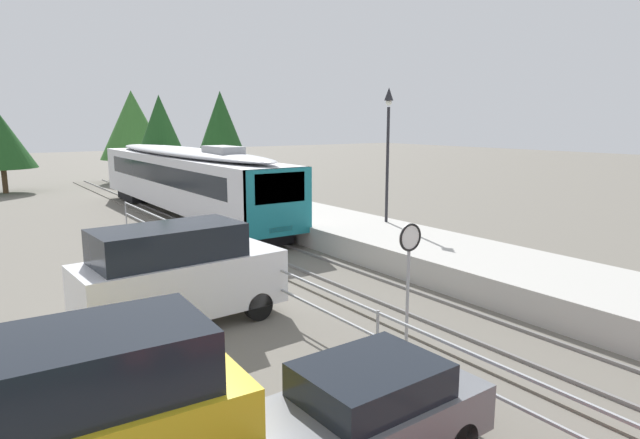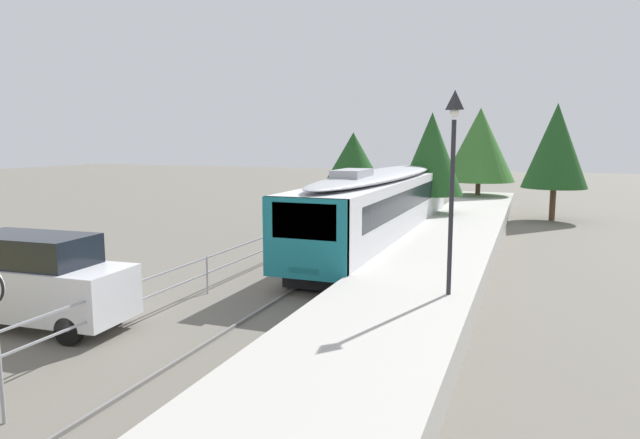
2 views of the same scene
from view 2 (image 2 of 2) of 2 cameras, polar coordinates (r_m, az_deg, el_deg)
name	(u,v)px [view 2 (image 2 of 2)]	position (r m, az deg, el deg)	size (l,w,h in m)	color
ground_plane	(231,287)	(19.36, -9.14, -6.87)	(160.00, 160.00, 0.00)	#6B665B
track_rails	(312,295)	(18.07, -0.80, -7.73)	(3.20, 60.00, 0.14)	#6B665B
commuter_train	(383,202)	(26.03, 6.48, 1.83)	(2.82, 19.43, 3.74)	silver
station_platform	(412,292)	(17.07, 9.47, -7.35)	(3.90, 60.00, 0.90)	#B7B5AD
platform_lamp_mid_platform	(453,154)	(14.78, 13.54, 6.55)	(0.34, 0.34, 5.35)	#232328
parked_van_white	(38,280)	(16.59, -27.00, -5.58)	(5.00, 2.23, 2.51)	white
tree_behind_carpark	(480,145)	(43.40, 16.11, 7.39)	(5.27, 5.27, 7.41)	brown
tree_behind_station_far	(556,146)	(37.48, 23.12, 6.97)	(3.94, 3.94, 7.28)	brown
tree_distant_left	(353,157)	(43.88, 3.43, 6.41)	(4.48, 4.48, 5.64)	brown
tree_distant_centre	(431,154)	(32.20, 11.40, 6.63)	(3.66, 3.66, 6.57)	brown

